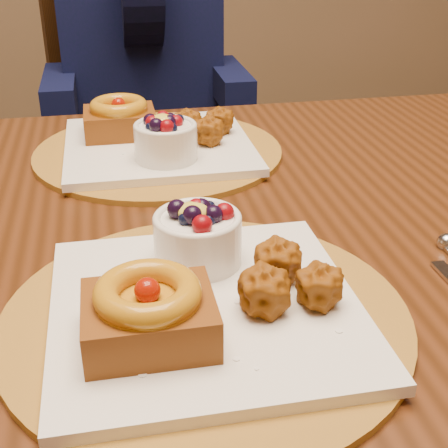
{
  "coord_description": "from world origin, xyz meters",
  "views": [
    {
      "loc": [
        -0.1,
        -0.8,
        1.1
      ],
      "look_at": [
        -0.0,
        -0.28,
        0.83
      ],
      "focal_mm": 50.0,
      "sensor_mm": 36.0,
      "label": 1
    }
  ],
  "objects_px": {
    "dining_table": "(178,269)",
    "place_setting_far": "(156,140)",
    "diner": "(140,28)",
    "place_setting_near": "(202,295)",
    "chair_far": "(158,124)"
  },
  "relations": [
    {
      "from": "dining_table",
      "to": "place_setting_far",
      "type": "xyz_separation_m",
      "value": [
        -0.0,
        0.22,
        0.1
      ]
    },
    {
      "from": "diner",
      "to": "place_setting_near",
      "type": "bearing_deg",
      "value": -115.45
    },
    {
      "from": "diner",
      "to": "chair_far",
      "type": "bearing_deg",
      "value": 35.07
    },
    {
      "from": "dining_table",
      "to": "place_setting_far",
      "type": "distance_m",
      "value": 0.24
    },
    {
      "from": "chair_far",
      "to": "diner",
      "type": "distance_m",
      "value": 0.28
    },
    {
      "from": "place_setting_near",
      "to": "diner",
      "type": "height_order",
      "value": "diner"
    },
    {
      "from": "place_setting_near",
      "to": "chair_far",
      "type": "bearing_deg",
      "value": 86.83
    },
    {
      "from": "place_setting_near",
      "to": "place_setting_far",
      "type": "xyz_separation_m",
      "value": [
        -0.0,
        0.43,
        0.0
      ]
    },
    {
      "from": "dining_table",
      "to": "diner",
      "type": "bearing_deg",
      "value": 88.37
    },
    {
      "from": "chair_far",
      "to": "place_setting_near",
      "type": "bearing_deg",
      "value": -111.29
    },
    {
      "from": "dining_table",
      "to": "chair_far",
      "type": "relative_size",
      "value": 1.58
    },
    {
      "from": "chair_far",
      "to": "diner",
      "type": "height_order",
      "value": "diner"
    },
    {
      "from": "dining_table",
      "to": "place_setting_near",
      "type": "xyz_separation_m",
      "value": [
        -0.0,
        -0.22,
        0.1
      ]
    },
    {
      "from": "dining_table",
      "to": "place_setting_near",
      "type": "height_order",
      "value": "place_setting_near"
    },
    {
      "from": "chair_far",
      "to": "dining_table",
      "type": "bearing_deg",
      "value": -111.83
    }
  ]
}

